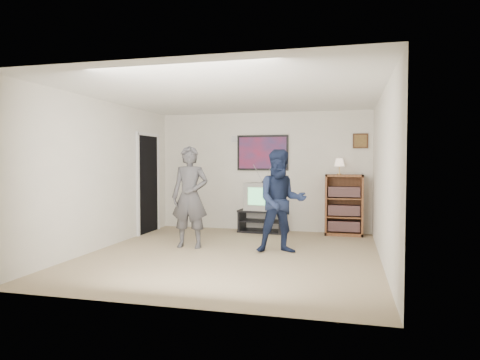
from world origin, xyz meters
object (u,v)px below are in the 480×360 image
at_px(media_stand, 262,221).
at_px(crt_television, 263,196).
at_px(person_tall, 190,197).
at_px(bookshelf, 344,205).
at_px(person_short, 281,201).

relative_size(media_stand, crt_television, 1.44).
relative_size(crt_television, person_tall, 0.39).
bearing_deg(bookshelf, crt_television, -178.25).
xyz_separation_m(media_stand, person_tall, (-0.88, -1.86, 0.63)).
bearing_deg(bookshelf, person_short, -116.31).
bearing_deg(bookshelf, media_stand, -178.27).
relative_size(media_stand, person_tall, 0.56).
height_order(crt_television, person_tall, person_tall).
height_order(bookshelf, person_tall, person_tall).
bearing_deg(person_short, media_stand, 93.93).
bearing_deg(media_stand, person_tall, -111.17).
xyz_separation_m(person_tall, person_short, (1.57, -0.04, -0.03)).
bearing_deg(person_short, bookshelf, 47.57).
bearing_deg(crt_television, person_tall, -108.18).
relative_size(crt_television, person_short, 0.40).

